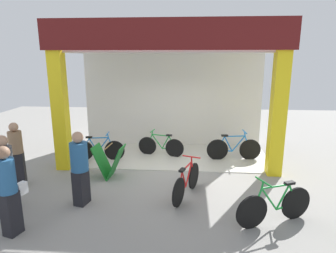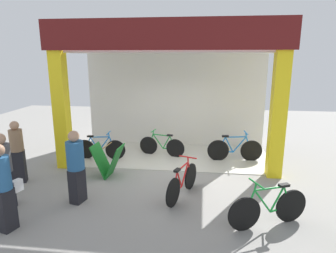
{
  "view_description": "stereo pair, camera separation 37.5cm",
  "coord_description": "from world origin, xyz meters",
  "px_view_note": "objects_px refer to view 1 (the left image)",
  "views": [
    {
      "loc": [
        0.65,
        -7.82,
        3.2
      ],
      "look_at": [
        0.0,
        0.67,
        1.15
      ],
      "focal_mm": 31.33,
      "sensor_mm": 36.0,
      "label": 1
    },
    {
      "loc": [
        1.02,
        -7.78,
        3.2
      ],
      "look_at": [
        0.0,
        0.67,
        1.15
      ],
      "focal_mm": 31.33,
      "sensor_mm": 36.0,
      "label": 2
    }
  ],
  "objects_px": {
    "bicycle_parked_1": "(187,182)",
    "sandwich_board_sign": "(109,162)",
    "pedestrian_3": "(9,190)",
    "pedestrian_1": "(16,154)",
    "bicycle_parked_0": "(275,206)",
    "pedestrian_2": "(6,172)",
    "bicycle_inside_1": "(234,149)",
    "pedestrian_0": "(80,167)",
    "bicycle_inside_2": "(99,149)",
    "bicycle_inside_0": "(161,146)"
  },
  "relations": [
    {
      "from": "pedestrian_1",
      "to": "pedestrian_3",
      "type": "distance_m",
      "value": 2.31
    },
    {
      "from": "bicycle_inside_1",
      "to": "pedestrian_3",
      "type": "bearing_deg",
      "value": -136.75
    },
    {
      "from": "bicycle_parked_0",
      "to": "sandwich_board_sign",
      "type": "bearing_deg",
      "value": 152.78
    },
    {
      "from": "bicycle_inside_1",
      "to": "pedestrian_2",
      "type": "xyz_separation_m",
      "value": [
        -5.18,
        -3.5,
        0.48
      ]
    },
    {
      "from": "bicycle_inside_1",
      "to": "bicycle_parked_1",
      "type": "bearing_deg",
      "value": -118.81
    },
    {
      "from": "sandwich_board_sign",
      "to": "pedestrian_3",
      "type": "distance_m",
      "value": 2.92
    },
    {
      "from": "pedestrian_0",
      "to": "pedestrian_1",
      "type": "relative_size",
      "value": 1.02
    },
    {
      "from": "bicycle_parked_0",
      "to": "pedestrian_2",
      "type": "bearing_deg",
      "value": 178.93
    },
    {
      "from": "bicycle_inside_1",
      "to": "bicycle_parked_0",
      "type": "xyz_separation_m",
      "value": [
        0.29,
        -3.61,
        0.0
      ]
    },
    {
      "from": "bicycle_parked_0",
      "to": "bicycle_inside_2",
      "type": "bearing_deg",
      "value": 144.15
    },
    {
      "from": "pedestrian_1",
      "to": "pedestrian_2",
      "type": "distance_m",
      "value": 1.32
    },
    {
      "from": "bicycle_parked_1",
      "to": "pedestrian_3",
      "type": "xyz_separation_m",
      "value": [
        -3.16,
        -1.71,
        0.51
      ]
    },
    {
      "from": "sandwich_board_sign",
      "to": "pedestrian_3",
      "type": "height_order",
      "value": "pedestrian_3"
    },
    {
      "from": "bicycle_inside_0",
      "to": "pedestrian_0",
      "type": "relative_size",
      "value": 0.92
    },
    {
      "from": "bicycle_inside_0",
      "to": "pedestrian_2",
      "type": "bearing_deg",
      "value": -127.68
    },
    {
      "from": "bicycle_inside_1",
      "to": "bicycle_parked_0",
      "type": "height_order",
      "value": "bicycle_parked_0"
    },
    {
      "from": "pedestrian_1",
      "to": "pedestrian_2",
      "type": "height_order",
      "value": "pedestrian_2"
    },
    {
      "from": "bicycle_inside_1",
      "to": "bicycle_parked_0",
      "type": "distance_m",
      "value": 3.62
    },
    {
      "from": "bicycle_inside_1",
      "to": "pedestrian_1",
      "type": "distance_m",
      "value": 6.16
    },
    {
      "from": "bicycle_inside_1",
      "to": "bicycle_inside_0",
      "type": "bearing_deg",
      "value": 174.95
    },
    {
      "from": "bicycle_inside_0",
      "to": "bicycle_parked_1",
      "type": "distance_m",
      "value": 2.95
    },
    {
      "from": "bicycle_inside_1",
      "to": "pedestrian_0",
      "type": "relative_size",
      "value": 1.03
    },
    {
      "from": "sandwich_board_sign",
      "to": "pedestrian_1",
      "type": "distance_m",
      "value": 2.3
    },
    {
      "from": "pedestrian_3",
      "to": "pedestrian_0",
      "type": "bearing_deg",
      "value": 54.59
    },
    {
      "from": "bicycle_parked_1",
      "to": "sandwich_board_sign",
      "type": "distance_m",
      "value": 2.3
    },
    {
      "from": "pedestrian_3",
      "to": "bicycle_inside_0",
      "type": "bearing_deg",
      "value": 63.26
    },
    {
      "from": "bicycle_inside_1",
      "to": "pedestrian_2",
      "type": "bearing_deg",
      "value": -145.92
    },
    {
      "from": "bicycle_inside_2",
      "to": "sandwich_board_sign",
      "type": "distance_m",
      "value": 1.47
    },
    {
      "from": "bicycle_inside_2",
      "to": "sandwich_board_sign",
      "type": "height_order",
      "value": "sandwich_board_sign"
    },
    {
      "from": "bicycle_parked_0",
      "to": "bicycle_parked_1",
      "type": "relative_size",
      "value": 1.02
    },
    {
      "from": "bicycle_inside_0",
      "to": "pedestrian_1",
      "type": "relative_size",
      "value": 0.93
    },
    {
      "from": "bicycle_inside_1",
      "to": "pedestrian_1",
      "type": "bearing_deg",
      "value": -158.11
    },
    {
      "from": "bicycle_parked_1",
      "to": "sandwich_board_sign",
      "type": "height_order",
      "value": "bicycle_parked_1"
    },
    {
      "from": "bicycle_inside_0",
      "to": "bicycle_parked_1",
      "type": "height_order",
      "value": "bicycle_parked_1"
    },
    {
      "from": "bicycle_inside_0",
      "to": "bicycle_parked_0",
      "type": "relative_size",
      "value": 0.96
    },
    {
      "from": "sandwich_board_sign",
      "to": "pedestrian_2",
      "type": "relative_size",
      "value": 0.55
    },
    {
      "from": "bicycle_inside_2",
      "to": "bicycle_inside_0",
      "type": "bearing_deg",
      "value": 16.27
    },
    {
      "from": "bicycle_inside_2",
      "to": "pedestrian_2",
      "type": "xyz_separation_m",
      "value": [
        -0.96,
        -3.15,
        0.5
      ]
    },
    {
      "from": "pedestrian_0",
      "to": "pedestrian_1",
      "type": "xyz_separation_m",
      "value": [
        -1.95,
        0.84,
        -0.03
      ]
    },
    {
      "from": "bicycle_inside_1",
      "to": "pedestrian_3",
      "type": "height_order",
      "value": "pedestrian_3"
    },
    {
      "from": "sandwich_board_sign",
      "to": "bicycle_parked_1",
      "type": "bearing_deg",
      "value": -24.86
    },
    {
      "from": "bicycle_parked_0",
      "to": "sandwich_board_sign",
      "type": "distance_m",
      "value": 4.29
    },
    {
      "from": "bicycle_inside_0",
      "to": "bicycle_inside_1",
      "type": "height_order",
      "value": "bicycle_inside_1"
    },
    {
      "from": "bicycle_inside_2",
      "to": "bicycle_inside_1",
      "type": "bearing_deg",
      "value": 4.75
    },
    {
      "from": "bicycle_inside_0",
      "to": "pedestrian_1",
      "type": "xyz_separation_m",
      "value": [
        -3.38,
        -2.49,
        0.5
      ]
    },
    {
      "from": "bicycle_parked_0",
      "to": "pedestrian_3",
      "type": "height_order",
      "value": "pedestrian_3"
    },
    {
      "from": "bicycle_inside_1",
      "to": "sandwich_board_sign",
      "type": "bearing_deg",
      "value": -154.95
    },
    {
      "from": "pedestrian_0",
      "to": "pedestrian_1",
      "type": "height_order",
      "value": "pedestrian_0"
    },
    {
      "from": "pedestrian_2",
      "to": "pedestrian_3",
      "type": "height_order",
      "value": "pedestrian_3"
    },
    {
      "from": "pedestrian_0",
      "to": "bicycle_inside_0",
      "type": "bearing_deg",
      "value": 66.77
    }
  ]
}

